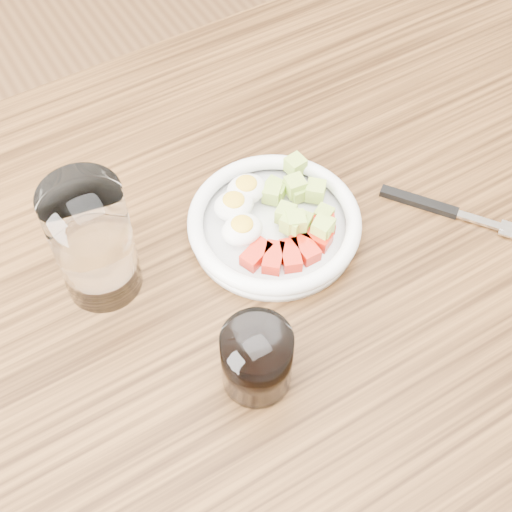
{
  "coord_description": "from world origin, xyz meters",
  "views": [
    {
      "loc": [
        -0.25,
        -0.4,
        1.48
      ],
      "look_at": [
        -0.01,
        0.01,
        0.8
      ],
      "focal_mm": 50.0,
      "sensor_mm": 36.0,
      "label": 1
    }
  ],
  "objects": [
    {
      "name": "water_glass",
      "position": [
        -0.17,
        0.09,
        0.85
      ],
      "size": [
        0.09,
        0.09,
        0.16
      ],
      "primitive_type": "cylinder",
      "color": "white",
      "rests_on": "dining_table"
    },
    {
      "name": "bowl",
      "position": [
        0.04,
        0.05,
        0.79
      ],
      "size": [
        0.21,
        0.21,
        0.05
      ],
      "color": "white",
      "rests_on": "dining_table"
    },
    {
      "name": "dining_table",
      "position": [
        0.0,
        0.0,
        0.67
      ],
      "size": [
        1.5,
        0.9,
        0.77
      ],
      "color": "brown",
      "rests_on": "ground"
    },
    {
      "name": "fork",
      "position": [
        0.24,
        -0.03,
        0.77
      ],
      "size": [
        0.14,
        0.18,
        0.01
      ],
      "color": "black",
      "rests_on": "dining_table"
    },
    {
      "name": "ground",
      "position": [
        0.0,
        0.0,
        0.0
      ],
      "size": [
        4.0,
        4.0,
        0.0
      ],
      "primitive_type": "plane",
      "color": "brown",
      "rests_on": "ground"
    },
    {
      "name": "coffee_glass",
      "position": [
        -0.08,
        -0.11,
        0.81
      ],
      "size": [
        0.07,
        0.07,
        0.09
      ],
      "color": "white",
      "rests_on": "dining_table"
    }
  ]
}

